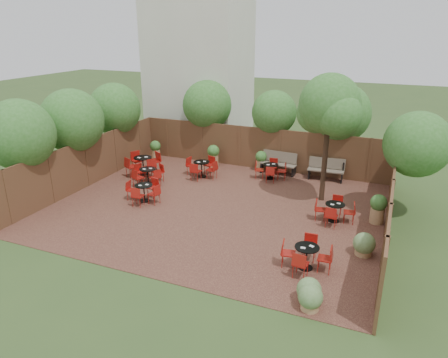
% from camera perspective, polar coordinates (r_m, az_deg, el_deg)
% --- Properties ---
extents(ground, '(80.00, 80.00, 0.00)m').
position_cam_1_polar(ground, '(15.84, -0.98, -3.93)').
color(ground, '#354F23').
rests_on(ground, ground).
extents(courtyard_paving, '(12.00, 10.00, 0.02)m').
position_cam_1_polar(courtyard_paving, '(15.84, -0.98, -3.90)').
color(courtyard_paving, '#391C17').
rests_on(courtyard_paving, ground).
extents(fence_back, '(12.00, 0.08, 2.00)m').
position_cam_1_polar(fence_back, '(19.90, 4.79, 4.19)').
color(fence_back, '#4F331D').
rests_on(fence_back, ground).
extents(fence_left, '(0.08, 10.00, 2.00)m').
position_cam_1_polar(fence_left, '(18.57, -18.24, 2.02)').
color(fence_left, '#4F331D').
rests_on(fence_left, ground).
extents(fence_right, '(0.08, 10.00, 2.00)m').
position_cam_1_polar(fence_right, '(14.32, 21.62, -3.81)').
color(fence_right, '#4F331D').
rests_on(fence_right, ground).
extents(neighbour_building, '(5.00, 4.00, 8.00)m').
position_cam_1_polar(neighbour_building, '(23.73, -3.34, 14.23)').
color(neighbour_building, beige).
rests_on(neighbour_building, ground).
extents(overhang_foliage, '(15.72, 10.92, 2.66)m').
position_cam_1_polar(overhang_foliage, '(18.11, -4.07, 8.28)').
color(overhang_foliage, '#2F6922').
rests_on(overhang_foliage, ground).
extents(courtyard_tree, '(2.50, 2.40, 4.90)m').
position_cam_1_polar(courtyard_tree, '(15.92, 14.13, 9.33)').
color(courtyard_tree, black).
rests_on(courtyard_tree, courtyard_paving).
extents(park_bench_left, '(1.67, 0.67, 1.01)m').
position_cam_1_polar(park_bench_left, '(19.41, 7.48, 2.24)').
color(park_bench_left, brown).
rests_on(park_bench_left, courtyard_paving).
extents(park_bench_right, '(1.60, 0.60, 0.97)m').
position_cam_1_polar(park_bench_right, '(19.00, 13.76, 1.35)').
color(park_bench_right, brown).
rests_on(park_bench_right, courtyard_paving).
extents(bistro_tables, '(10.42, 8.10, 0.93)m').
position_cam_1_polar(bistro_tables, '(17.00, -2.54, -0.63)').
color(bistro_tables, black).
rests_on(bistro_tables, courtyard_paving).
extents(planters, '(11.47, 4.29, 1.06)m').
position_cam_1_polar(planters, '(18.75, 2.60, 1.84)').
color(planters, '#9E7C4F').
rests_on(planters, courtyard_paving).
extents(low_shrubs, '(1.67, 3.79, 0.71)m').
position_cam_1_polar(low_shrubs, '(11.67, 14.64, -12.29)').
color(low_shrubs, '#9E7C4F').
rests_on(low_shrubs, courtyard_paving).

